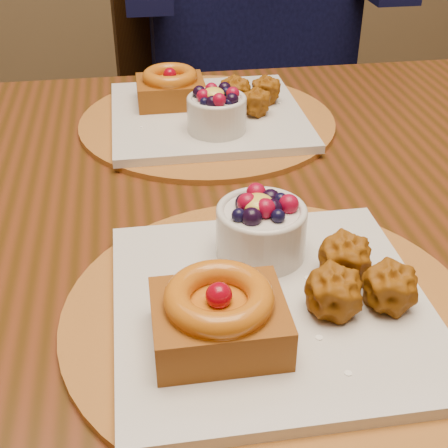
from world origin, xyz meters
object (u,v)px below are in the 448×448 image
at_px(place_setting_near, 267,293).
at_px(chair_far, 213,118).
at_px(dining_table, 231,249).
at_px(place_setting_far, 206,111).

relative_size(place_setting_near, chair_far, 0.44).
distance_m(dining_table, chair_far, 0.90).
distance_m(place_setting_near, place_setting_far, 0.43).
relative_size(dining_table, place_setting_far, 4.21).
bearing_deg(chair_far, dining_table, -112.02).
height_order(place_setting_near, chair_far, chair_far).
height_order(place_setting_near, place_setting_far, place_setting_near).
bearing_deg(place_setting_near, dining_table, 89.29).
relative_size(dining_table, chair_far, 1.84).
xyz_separation_m(dining_table, place_setting_far, (-0.00, 0.22, 0.10)).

